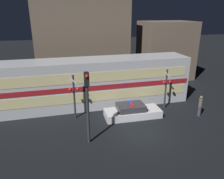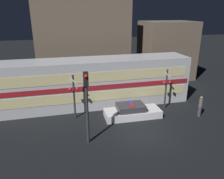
{
  "view_description": "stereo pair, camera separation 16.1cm",
  "coord_description": "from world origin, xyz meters",
  "px_view_note": "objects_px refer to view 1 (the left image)",
  "views": [
    {
      "loc": [
        -5.71,
        -13.15,
        8.5
      ],
      "look_at": [
        -1.19,
        4.35,
        1.98
      ],
      "focal_mm": 35.0,
      "sensor_mm": 36.0,
      "label": 1
    },
    {
      "loc": [
        -5.56,
        -13.19,
        8.5
      ],
      "look_at": [
        -1.19,
        4.35,
        1.98
      ],
      "focal_mm": 35.0,
      "sensor_mm": 36.0,
      "label": 2
    }
  ],
  "objects_px": {
    "pedestrian": "(200,106)",
    "traffic_light_corner": "(87,101)",
    "police_car": "(132,112)",
    "crossing_signal_near": "(166,87)",
    "train": "(93,83)"
  },
  "relations": [
    {
      "from": "pedestrian",
      "to": "crossing_signal_near",
      "type": "distance_m",
      "value": 3.26
    },
    {
      "from": "train",
      "to": "pedestrian",
      "type": "height_order",
      "value": "train"
    },
    {
      "from": "train",
      "to": "crossing_signal_near",
      "type": "distance_m",
      "value": 6.67
    },
    {
      "from": "pedestrian",
      "to": "traffic_light_corner",
      "type": "height_order",
      "value": "traffic_light_corner"
    },
    {
      "from": "pedestrian",
      "to": "traffic_light_corner",
      "type": "xyz_separation_m",
      "value": [
        -9.75,
        -1.61,
        2.1
      ]
    },
    {
      "from": "police_car",
      "to": "pedestrian",
      "type": "relative_size",
      "value": 2.6
    },
    {
      "from": "traffic_light_corner",
      "to": "pedestrian",
      "type": "bearing_deg",
      "value": 9.38
    },
    {
      "from": "pedestrian",
      "to": "train",
      "type": "bearing_deg",
      "value": 150.35
    },
    {
      "from": "police_car",
      "to": "crossing_signal_near",
      "type": "height_order",
      "value": "crossing_signal_near"
    },
    {
      "from": "traffic_light_corner",
      "to": "train",
      "type": "bearing_deg",
      "value": 77.07
    },
    {
      "from": "train",
      "to": "police_car",
      "type": "relative_size",
      "value": 3.79
    },
    {
      "from": "train",
      "to": "traffic_light_corner",
      "type": "bearing_deg",
      "value": -102.93
    },
    {
      "from": "police_car",
      "to": "traffic_light_corner",
      "type": "relative_size",
      "value": 0.96
    },
    {
      "from": "train",
      "to": "crossing_signal_near",
      "type": "relative_size",
      "value": 4.89
    },
    {
      "from": "train",
      "to": "pedestrian",
      "type": "distance_m",
      "value": 9.63
    }
  ]
}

